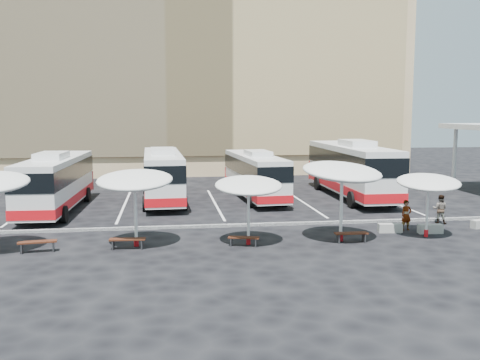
{
  "coord_description": "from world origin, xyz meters",
  "views": [
    {
      "loc": [
        -3.24,
        -27.37,
        6.1
      ],
      "look_at": [
        1.0,
        3.0,
        2.2
      ],
      "focal_mm": 40.0,
      "sensor_mm": 36.0,
      "label": 1
    }
  ],
  "objects": [
    {
      "name": "passenger_1",
      "position": [
        11.7,
        -0.25,
        0.8
      ],
      "size": [
        0.98,
        0.94,
        1.6
      ],
      "primitive_type": "imported",
      "rotation": [
        0.0,
        0.0,
        2.55
      ],
      "color": "black",
      "rests_on": "ground"
    },
    {
      "name": "wood_bench_0",
      "position": [
        -8.87,
        -3.53,
        0.38
      ],
      "size": [
        1.67,
        0.65,
        0.5
      ],
      "rotation": [
        0.0,
        0.0,
        0.14
      ],
      "color": "#33150B",
      "rests_on": "ground"
    },
    {
      "name": "wood_bench_2",
      "position": [
        0.23,
        -3.73,
        0.33
      ],
      "size": [
        1.47,
        0.74,
        0.44
      ],
      "rotation": [
        0.0,
        0.0,
        -0.27
      ],
      "color": "#33150B",
      "rests_on": "ground"
    },
    {
      "name": "sunshade_4",
      "position": [
        9.41,
        -3.12,
        2.7
      ],
      "size": [
        3.64,
        3.67,
        3.18
      ],
      "rotation": [
        0.0,
        0.0,
        -0.23
      ],
      "color": "silver",
      "rests_on": "ground"
    },
    {
      "name": "bus_2",
      "position": [
        3.0,
        9.72,
        1.77
      ],
      "size": [
        3.09,
        11.08,
        3.47
      ],
      "rotation": [
        0.0,
        0.0,
        0.07
      ],
      "color": "silver",
      "rests_on": "ground"
    },
    {
      "name": "passenger_0",
      "position": [
        9.09,
        -1.56,
        0.79
      ],
      "size": [
        0.61,
        0.44,
        1.58
      ],
      "primitive_type": "imported",
      "rotation": [
        0.0,
        0.0,
        0.11
      ],
      "color": "black",
      "rests_on": "ground"
    },
    {
      "name": "conc_bench_1",
      "position": [
        9.98,
        -2.44,
        0.23
      ],
      "size": [
        1.25,
        0.49,
        0.46
      ],
      "primitive_type": "cube",
      "rotation": [
        0.0,
        0.0,
        -0.07
      ],
      "color": "gray",
      "rests_on": "ground"
    },
    {
      "name": "ground",
      "position": [
        0.0,
        0.0,
        0.0
      ],
      "size": [
        120.0,
        120.0,
        0.0
      ],
      "primitive_type": "plane",
      "color": "black",
      "rests_on": "ground"
    },
    {
      "name": "sunshade_2",
      "position": [
        0.5,
        -3.44,
        2.76
      ],
      "size": [
        3.19,
        3.23,
        3.25
      ],
      "rotation": [
        0.0,
        0.0,
        -0.03
      ],
      "color": "silver",
      "rests_on": "ground"
    },
    {
      "name": "wood_bench_1",
      "position": [
        -5.0,
        -3.54,
        0.38
      ],
      "size": [
        1.62,
        0.52,
        0.49
      ],
      "rotation": [
        0.0,
        0.0,
        -0.06
      ],
      "color": "#33150B",
      "rests_on": "ground"
    },
    {
      "name": "curb_divider",
      "position": [
        0.0,
        0.5,
        0.07
      ],
      "size": [
        34.0,
        0.25,
        0.15
      ],
      "primitive_type": "cube",
      "color": "black",
      "rests_on": "ground"
    },
    {
      "name": "wood_bench_3",
      "position": [
        5.34,
        -3.74,
        0.37
      ],
      "size": [
        1.57,
        0.45,
        0.48
      ],
      "rotation": [
        0.0,
        0.0,
        -0.02
      ],
      "color": "#33150B",
      "rests_on": "ground"
    },
    {
      "name": "sunshade_1",
      "position": [
        -4.64,
        -3.04,
        3.04
      ],
      "size": [
        3.84,
        3.88,
        3.58
      ],
      "rotation": [
        0.0,
        0.0,
        -0.13
      ],
      "color": "silver",
      "rests_on": "ground"
    },
    {
      "name": "bay_lines",
      "position": [
        0.0,
        8.0,
        0.01
      ],
      "size": [
        24.15,
        12.0,
        0.01
      ],
      "color": "white",
      "rests_on": "ground"
    },
    {
      "name": "conc_bench_0",
      "position": [
        8.05,
        -1.96,
        0.23
      ],
      "size": [
        1.24,
        0.53,
        0.45
      ],
      "primitive_type": "cube",
      "rotation": [
        0.0,
        0.0,
        -0.11
      ],
      "color": "gray",
      "rests_on": "ground"
    },
    {
      "name": "bus_1",
      "position": [
        -3.47,
        9.62,
        1.9
      ],
      "size": [
        3.01,
        11.78,
        3.72
      ],
      "rotation": [
        0.0,
        0.0,
        0.03
      ],
      "color": "silver",
      "rests_on": "ground"
    },
    {
      "name": "bus_0",
      "position": [
        -9.96,
        6.69,
        1.9
      ],
      "size": [
        3.04,
        11.79,
        3.72
      ],
      "rotation": [
        0.0,
        0.0,
        -0.04
      ],
      "color": "silver",
      "rests_on": "ground"
    },
    {
      "name": "sandstone_building",
      "position": [
        0.0,
        31.87,
        12.63
      ],
      "size": [
        42.0,
        18.25,
        29.6
      ],
      "color": "tan",
      "rests_on": "ground"
    },
    {
      "name": "bus_3",
      "position": [
        9.95,
        9.38,
        2.13
      ],
      "size": [
        3.2,
        13.19,
        4.18
      ],
      "rotation": [
        0.0,
        0.0,
        -0.01
      ],
      "color": "silver",
      "rests_on": "ground"
    },
    {
      "name": "sunshade_3",
      "position": [
        4.95,
        -3.38,
        3.31
      ],
      "size": [
        4.84,
        4.86,
        3.9
      ],
      "rotation": [
        0.0,
        0.0,
        0.37
      ],
      "color": "silver",
      "rests_on": "ground"
    }
  ]
}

